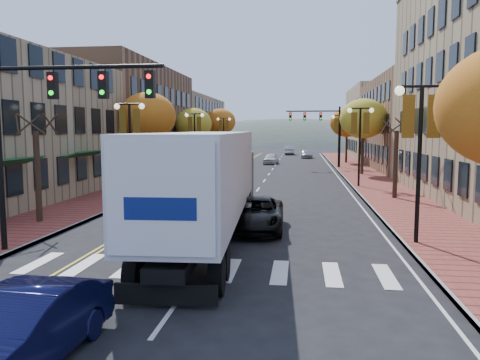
% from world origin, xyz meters
% --- Properties ---
extents(ground, '(200.00, 200.00, 0.00)m').
position_xyz_m(ground, '(0.00, 0.00, 0.00)').
color(ground, black).
rests_on(ground, ground).
extents(sidewalk_left, '(4.00, 85.00, 0.15)m').
position_xyz_m(sidewalk_left, '(-9.00, 32.50, 0.07)').
color(sidewalk_left, brown).
rests_on(sidewalk_left, ground).
extents(sidewalk_right, '(4.00, 85.00, 0.15)m').
position_xyz_m(sidewalk_right, '(9.00, 32.50, 0.07)').
color(sidewalk_right, brown).
rests_on(sidewalk_right, ground).
extents(building_left_mid, '(12.00, 24.00, 11.00)m').
position_xyz_m(building_left_mid, '(-17.00, 36.00, 5.50)').
color(building_left_mid, brown).
rests_on(building_left_mid, ground).
extents(building_left_far, '(12.00, 26.00, 9.50)m').
position_xyz_m(building_left_far, '(-17.00, 61.00, 4.75)').
color(building_left_far, '#9E8966').
rests_on(building_left_far, ground).
extents(building_right_mid, '(15.00, 24.00, 10.00)m').
position_xyz_m(building_right_mid, '(18.50, 42.00, 5.00)').
color(building_right_mid, brown).
rests_on(building_right_mid, ground).
extents(building_right_far, '(15.00, 20.00, 11.00)m').
position_xyz_m(building_right_far, '(18.50, 64.00, 5.50)').
color(building_right_far, '#9E8966').
rests_on(building_right_far, ground).
extents(tree_left_a, '(0.28, 0.28, 4.20)m').
position_xyz_m(tree_left_a, '(-9.00, 8.00, 2.25)').
color(tree_left_a, '#382619').
rests_on(tree_left_a, sidewalk_left).
extents(tree_left_b, '(4.48, 4.48, 7.21)m').
position_xyz_m(tree_left_b, '(-9.00, 24.00, 5.45)').
color(tree_left_b, '#382619').
rests_on(tree_left_b, sidewalk_left).
extents(tree_left_c, '(4.16, 4.16, 6.69)m').
position_xyz_m(tree_left_c, '(-9.00, 40.00, 5.05)').
color(tree_left_c, '#382619').
rests_on(tree_left_c, sidewalk_left).
extents(tree_left_d, '(4.61, 4.61, 7.42)m').
position_xyz_m(tree_left_d, '(-9.00, 58.00, 5.60)').
color(tree_left_d, '#382619').
rests_on(tree_left_d, sidewalk_left).
extents(tree_right_b, '(0.28, 0.28, 4.20)m').
position_xyz_m(tree_right_b, '(9.00, 18.00, 2.25)').
color(tree_right_b, '#382619').
rests_on(tree_right_b, sidewalk_right).
extents(tree_right_c, '(4.48, 4.48, 7.21)m').
position_xyz_m(tree_right_c, '(9.00, 34.00, 5.45)').
color(tree_right_c, '#382619').
rests_on(tree_right_c, sidewalk_right).
extents(tree_right_d, '(4.35, 4.35, 7.00)m').
position_xyz_m(tree_right_d, '(9.00, 50.00, 5.29)').
color(tree_right_d, '#382619').
rests_on(tree_right_d, sidewalk_right).
extents(lamp_left_b, '(1.96, 0.36, 6.05)m').
position_xyz_m(lamp_left_b, '(-7.50, 16.00, 4.29)').
color(lamp_left_b, black).
rests_on(lamp_left_b, ground).
extents(lamp_left_c, '(1.96, 0.36, 6.05)m').
position_xyz_m(lamp_left_c, '(-7.50, 34.00, 4.29)').
color(lamp_left_c, black).
rests_on(lamp_left_c, ground).
extents(lamp_left_d, '(1.96, 0.36, 6.05)m').
position_xyz_m(lamp_left_d, '(-7.50, 52.00, 4.29)').
color(lamp_left_d, black).
rests_on(lamp_left_d, ground).
extents(lamp_right_a, '(1.96, 0.36, 6.05)m').
position_xyz_m(lamp_right_a, '(7.50, 6.00, 4.29)').
color(lamp_right_a, black).
rests_on(lamp_right_a, ground).
extents(lamp_right_b, '(1.96, 0.36, 6.05)m').
position_xyz_m(lamp_right_b, '(7.50, 24.00, 4.29)').
color(lamp_right_b, black).
rests_on(lamp_right_b, ground).
extents(lamp_right_c, '(1.96, 0.36, 6.05)m').
position_xyz_m(lamp_right_c, '(7.50, 42.00, 4.29)').
color(lamp_right_c, black).
rests_on(lamp_right_c, ground).
extents(traffic_mast_near, '(6.10, 0.35, 7.00)m').
position_xyz_m(traffic_mast_near, '(-5.48, 3.00, 4.92)').
color(traffic_mast_near, black).
rests_on(traffic_mast_near, ground).
extents(traffic_mast_far, '(6.10, 0.34, 7.00)m').
position_xyz_m(traffic_mast_far, '(5.48, 42.00, 4.92)').
color(traffic_mast_far, black).
rests_on(traffic_mast_far, ground).
extents(semi_truck, '(3.64, 17.35, 4.31)m').
position_xyz_m(semi_truck, '(-0.57, 6.66, 2.52)').
color(semi_truck, black).
rests_on(semi_truck, ground).
extents(navy_sedan, '(1.79, 4.51, 1.46)m').
position_xyz_m(navy_sedan, '(-1.97, -4.49, 0.73)').
color(navy_sedan, '#0C0E33').
rests_on(navy_sedan, ground).
extents(black_suv, '(2.54, 5.25, 1.44)m').
position_xyz_m(black_suv, '(1.17, 7.99, 0.72)').
color(black_suv, black).
rests_on(black_suv, ground).
extents(car_far_white, '(2.00, 4.21, 1.39)m').
position_xyz_m(car_far_white, '(-0.68, 48.01, 0.70)').
color(car_far_white, silver).
rests_on(car_far_white, ground).
extents(car_far_silver, '(1.86, 4.30, 1.23)m').
position_xyz_m(car_far_silver, '(4.08, 61.25, 0.62)').
color(car_far_silver, '#939299').
rests_on(car_far_silver, ground).
extents(car_far_oncoming, '(1.92, 4.70, 1.52)m').
position_xyz_m(car_far_oncoming, '(1.05, 71.20, 0.76)').
color(car_far_oncoming, '#B9B9C1').
rests_on(car_far_oncoming, ground).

